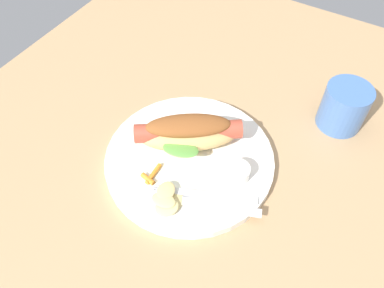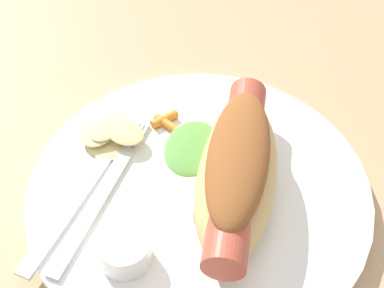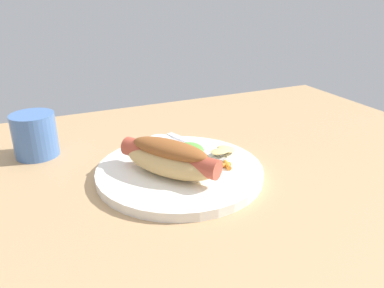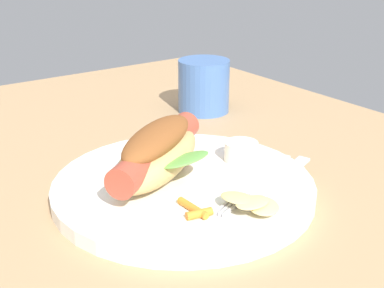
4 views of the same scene
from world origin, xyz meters
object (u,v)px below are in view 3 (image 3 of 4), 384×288
at_px(hot_dog, 170,158).
at_px(chips_pile, 223,150).
at_px(fork, 192,148).
at_px(drinking_cup, 35,135).
at_px(sauce_ramekin, 160,144).
at_px(plate, 180,171).
at_px(knife, 194,144).
at_px(carrot_garnish, 223,166).

xyz_separation_m(hot_dog, chips_pile, (-0.12, -0.03, -0.02)).
bearing_deg(fork, hot_dog, -66.66).
relative_size(fork, chips_pile, 2.43).
relative_size(hot_dog, drinking_cup, 2.08).
bearing_deg(fork, sauce_ramekin, -136.09).
xyz_separation_m(sauce_ramekin, chips_pile, (-0.10, 0.07, -0.00)).
bearing_deg(fork, drinking_cup, -138.25).
height_order(plate, chips_pile, chips_pile).
relative_size(chips_pile, drinking_cup, 0.78).
bearing_deg(plate, sauce_ramekin, -86.62).
height_order(sauce_ramekin, drinking_cup, drinking_cup).
relative_size(plate, hot_dog, 1.65).
bearing_deg(plate, chips_pile, -169.94).
height_order(fork, drinking_cup, drinking_cup).
relative_size(knife, carrot_garnish, 3.59).
bearing_deg(chips_pile, sauce_ramekin, -35.31).
distance_m(hot_dog, sauce_ramekin, 0.11).
xyz_separation_m(plate, fork, (-0.05, -0.06, 0.01)).
bearing_deg(sauce_ramekin, fork, 156.58).
relative_size(sauce_ramekin, drinking_cup, 0.48).
relative_size(hot_dog, chips_pile, 2.67).
height_order(plate, fork, fork).
xyz_separation_m(fork, knife, (-0.01, -0.02, -0.00)).
height_order(hot_dog, sauce_ramekin, hot_dog).
bearing_deg(sauce_ramekin, knife, 174.72).
bearing_deg(plate, drinking_cup, -41.21).
bearing_deg(hot_dog, fork, 102.01).
distance_m(sauce_ramekin, chips_pile, 0.12).
bearing_deg(drinking_cup, plate, 138.79).
bearing_deg(hot_dog, sauce_ramekin, 135.47).
xyz_separation_m(knife, carrot_garnish, (-0.00, 0.11, 0.00)).
height_order(hot_dog, drinking_cup, drinking_cup).
bearing_deg(carrot_garnish, drinking_cup, -38.08).
height_order(fork, carrot_garnish, carrot_garnish).
bearing_deg(knife, drinking_cup, -131.37).
bearing_deg(sauce_ramekin, plate, 93.38).
height_order(fork, chips_pile, chips_pile).
xyz_separation_m(plate, chips_pile, (-0.10, -0.02, 0.02)).
bearing_deg(fork, chips_pile, 20.12).
distance_m(sauce_ramekin, drinking_cup, 0.24).
distance_m(plate, fork, 0.08).
xyz_separation_m(fork, carrot_garnish, (-0.02, 0.10, 0.00)).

